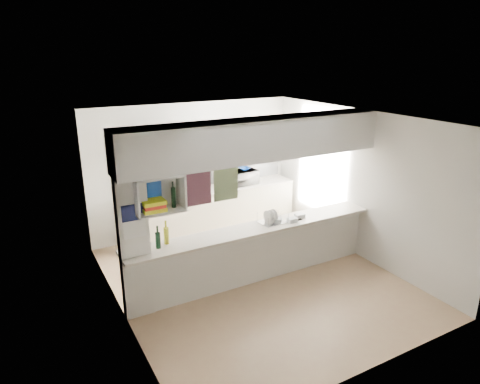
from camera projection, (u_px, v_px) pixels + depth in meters
floor at (255, 280)px, 6.91m from camera, size 4.80×4.80×0.00m
ceiling at (257, 119)px, 6.10m from camera, size 4.80×4.80×0.00m
wall_back at (194, 168)px, 8.50m from camera, size 4.20×0.00×4.20m
wall_left at (117, 231)px, 5.54m from camera, size 0.00×4.80×4.80m
wall_right at (359, 184)px, 7.47m from camera, size 0.00×4.80×4.80m
servery_partition at (246, 183)px, 6.31m from camera, size 4.20×0.50×2.60m
cubby_shelf at (157, 196)px, 5.60m from camera, size 0.65×0.35×0.50m
kitchen_run at (207, 193)px, 8.50m from camera, size 3.60×0.63×2.24m
microwave at (244, 177)px, 8.74m from camera, size 0.56×0.41×0.29m
bowl at (244, 169)px, 8.71m from camera, size 0.24×0.24×0.06m
dish_rack at (273, 217)px, 6.78m from camera, size 0.45×0.35×0.23m
cup at (271, 221)px, 6.71m from camera, size 0.12×0.12×0.09m
wine_bottles at (162, 237)px, 5.96m from camera, size 0.22×0.15×0.35m
plastic_tubs at (288, 219)px, 6.86m from camera, size 0.59×0.23×0.08m
utensil_jar at (193, 187)px, 8.33m from camera, size 0.10×0.10×0.14m
knife_block at (208, 184)px, 8.50m from camera, size 0.11×0.09×0.18m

